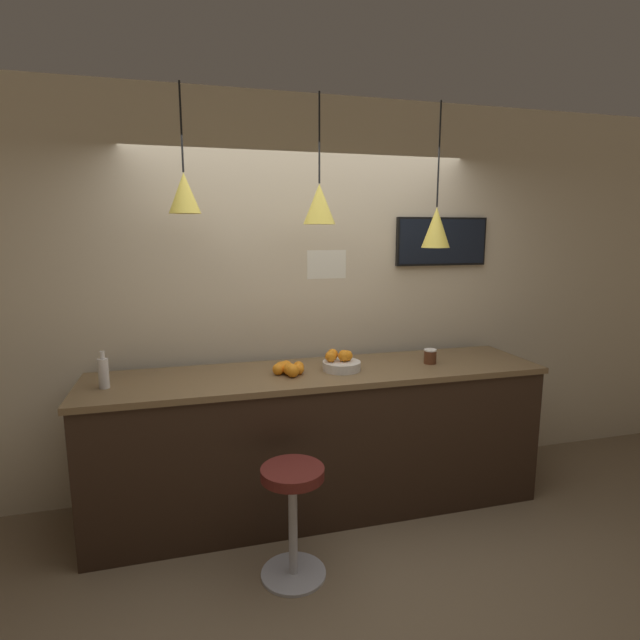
{
  "coord_description": "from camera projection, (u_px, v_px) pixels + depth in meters",
  "views": [
    {
      "loc": [
        -0.86,
        -2.55,
        1.94
      ],
      "look_at": [
        0.0,
        0.63,
        1.35
      ],
      "focal_mm": 28.0,
      "sensor_mm": 36.0,
      "label": 1
    }
  ],
  "objects": [
    {
      "name": "ground_plane",
      "position": [
        347.0,
        560.0,
        2.98
      ],
      "size": [
        14.0,
        14.0,
        0.0
      ],
      "primitive_type": "plane",
      "color": "#756047"
    },
    {
      "name": "bar_stool",
      "position": [
        293.0,
        502.0,
        2.77
      ],
      "size": [
        0.37,
        0.37,
        0.66
      ],
      "color": "#B7B7BC",
      "rests_on": "ground_plane"
    },
    {
      "name": "mounted_tv",
      "position": [
        442.0,
        242.0,
        3.93
      ],
      "size": [
        0.77,
        0.04,
        0.38
      ],
      "color": "black"
    },
    {
      "name": "service_counter",
      "position": [
        320.0,
        439.0,
        3.49
      ],
      "size": [
        3.1,
        0.72,
        1.0
      ],
      "color": "black",
      "rests_on": "ground_plane"
    },
    {
      "name": "spread_jar",
      "position": [
        430.0,
        356.0,
        3.57
      ],
      "size": [
        0.09,
        0.09,
        0.1
      ],
      "color": "#562D19",
      "rests_on": "service_counter"
    },
    {
      "name": "fruit_bowl",
      "position": [
        341.0,
        363.0,
        3.41
      ],
      "size": [
        0.26,
        0.26,
        0.14
      ],
      "color": "beige",
      "rests_on": "service_counter"
    },
    {
      "name": "orange_pile",
      "position": [
        289.0,
        369.0,
        3.3
      ],
      "size": [
        0.22,
        0.23,
        0.09
      ],
      "color": "orange",
      "rests_on": "service_counter"
    },
    {
      "name": "back_wall",
      "position": [
        304.0,
        297.0,
        3.77
      ],
      "size": [
        8.0,
        0.06,
        2.9
      ],
      "color": "beige",
      "rests_on": "ground_plane"
    },
    {
      "name": "hanging_menu_board",
      "position": [
        327.0,
        264.0,
        3.0
      ],
      "size": [
        0.24,
        0.01,
        0.17
      ],
      "color": "white"
    },
    {
      "name": "pendant_lamp_right",
      "position": [
        436.0,
        227.0,
        3.46
      ],
      "size": [
        0.2,
        0.2,
        0.98
      ],
      "color": "black"
    },
    {
      "name": "pendant_lamp_middle",
      "position": [
        319.0,
        204.0,
        3.22
      ],
      "size": [
        0.21,
        0.21,
        0.82
      ],
      "color": "black"
    },
    {
      "name": "pendant_lamp_left",
      "position": [
        184.0,
        193.0,
        3.0
      ],
      "size": [
        0.19,
        0.19,
        0.76
      ],
      "color": "black"
    },
    {
      "name": "juice_bottle",
      "position": [
        104.0,
        372.0,
        3.0
      ],
      "size": [
        0.06,
        0.06,
        0.23
      ],
      "color": "silver",
      "rests_on": "service_counter"
    }
  ]
}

